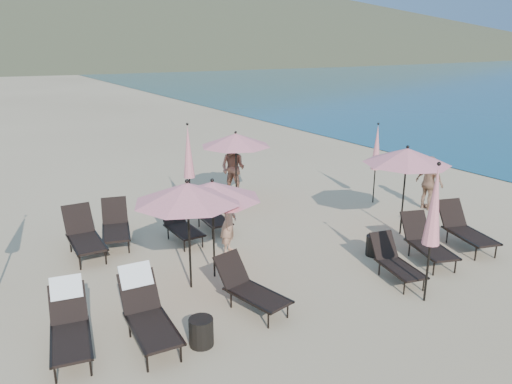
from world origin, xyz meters
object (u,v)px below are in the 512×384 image
lounger_9 (209,210)px  umbrella_closed_1 (377,148)px  lounger_0 (69,322)px  umbrella_open_1 (212,190)px  lounger_6 (84,235)px  beachgoer_b (233,168)px  umbrella_open_3 (236,140)px  umbrella_closed_3 (188,152)px  lounger_7 (116,225)px  side_table_0 (201,332)px  lounger_5 (465,228)px  lounger_2 (249,287)px  side_table_1 (374,246)px  beachgoer_a (228,223)px  lounger_1 (146,310)px  lounger_3 (395,261)px  umbrella_open_2 (407,156)px  lounger_8 (180,225)px  beachgoer_c (429,183)px  lounger_4 (426,241)px  umbrella_open_0 (187,192)px  umbrella_closed_0 (434,207)px

lounger_9 → umbrella_closed_1: umbrella_closed_1 is taller
lounger_0 → umbrella_open_1: 3.72m
lounger_6 → beachgoer_b: (5.36, 2.43, 0.41)m
umbrella_open_3 → umbrella_closed_3: bearing=-169.8°
lounger_7 → lounger_9: 2.50m
lounger_7 → side_table_0: size_ratio=3.70×
lounger_9 → lounger_5: bearing=-38.6°
lounger_0 → lounger_2: 3.22m
lounger_6 → lounger_9: (3.33, 0.07, 0.00)m
side_table_1 → beachgoer_a: (-2.89, 1.93, 0.52)m
lounger_5 → lounger_6: size_ratio=1.02×
lounger_1 → umbrella_closed_3: (3.17, 5.34, 1.37)m
lounger_3 → umbrella_open_2: umbrella_open_2 is taller
lounger_8 → side_table_0: 4.73m
umbrella_open_1 → side_table_0: size_ratio=4.48×
lounger_6 → beachgoer_c: (9.68, -1.94, 0.33)m
lounger_4 → lounger_7: lounger_7 is taller
lounger_1 → umbrella_open_3: (4.85, 5.65, 1.51)m
lounger_0 → lounger_7: 4.62m
lounger_1 → side_table_1: bearing=8.8°
umbrella_open_3 → umbrella_closed_3: size_ratio=0.85×
umbrella_closed_3 → lounger_5: bearing=-48.5°
lounger_3 → lounger_7: bearing=144.1°
lounger_8 → umbrella_open_1: 2.76m
beachgoer_c → lounger_9: bearing=70.9°
lounger_0 → beachgoer_b: beachgoer_b is taller
lounger_4 → lounger_9: lounger_9 is taller
umbrella_open_0 → umbrella_open_2: bearing=-0.9°
umbrella_closed_0 → lounger_9: bearing=107.5°
lounger_1 → side_table_0: (0.70, -0.67, -0.29)m
lounger_7 → umbrella_open_0: (0.63, -3.21, 1.60)m
lounger_9 → beachgoer_b: 3.14m
lounger_8 → side_table_1: size_ratio=3.25×
lounger_7 → lounger_8: bearing=-11.6°
lounger_9 → lounger_2: bearing=-102.1°
lounger_1 → umbrella_closed_1: (8.64, 3.57, 1.23)m
lounger_7 → umbrella_open_2: umbrella_open_2 is taller
side_table_0 → umbrella_open_1: bearing=58.6°
lounger_5 → umbrella_open_3: size_ratio=0.81×
beachgoer_b → beachgoer_c: size_ratio=1.10×
beachgoer_a → lounger_2: bearing=-157.1°
lounger_6 → beachgoer_a: bearing=-28.4°
beachgoer_a → beachgoer_c: 6.70m
lounger_1 → umbrella_open_0: umbrella_open_0 is taller
umbrella_open_1 → beachgoer_c: 7.68m
lounger_3 → umbrella_closed_0: bearing=-89.8°
lounger_9 → lounger_0: bearing=-134.5°
lounger_6 → beachgoer_b: bearing=25.7°
lounger_5 → beachgoer_c: (1.52, 2.43, 0.35)m
umbrella_closed_0 → side_table_0: umbrella_closed_0 is taller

